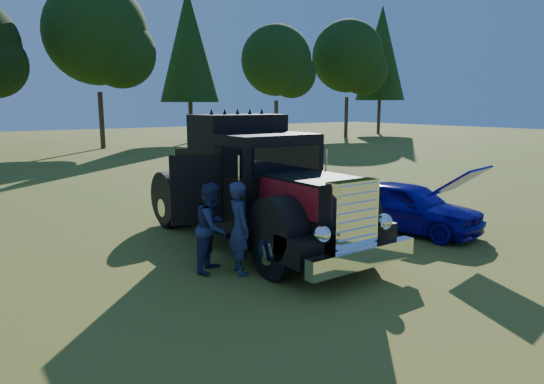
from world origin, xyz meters
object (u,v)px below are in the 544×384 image
at_px(hotrod_coupe, 408,206).
at_px(spectator_far, 212,227).
at_px(diamond_t_truck, 258,191).
at_px(spectator_near, 240,228).

height_order(hotrod_coupe, spectator_far, hotrod_coupe).
relative_size(hotrod_coupe, spectator_far, 2.42).
height_order(diamond_t_truck, spectator_far, diamond_t_truck).
bearing_deg(diamond_t_truck, spectator_far, -150.60).
bearing_deg(diamond_t_truck, spectator_near, -134.21).
relative_size(spectator_near, spectator_far, 1.03).
xyz_separation_m(diamond_t_truck, spectator_far, (-1.73, -0.98, -0.40)).
xyz_separation_m(hotrod_coupe, spectator_near, (-5.24, -0.23, 0.25)).
xyz_separation_m(diamond_t_truck, spectator_near, (-1.39, -1.43, -0.38)).
relative_size(diamond_t_truck, hotrod_coupe, 1.69).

